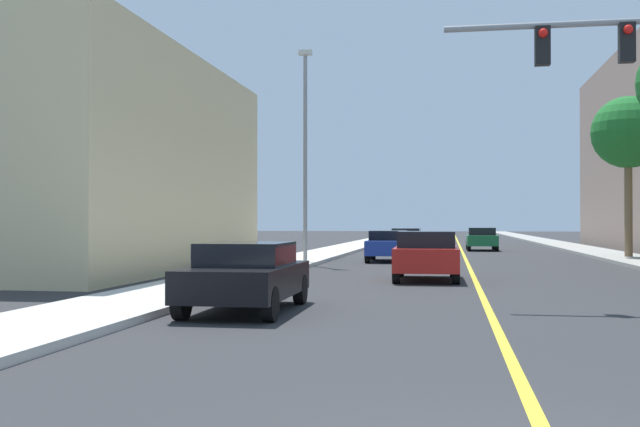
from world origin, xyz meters
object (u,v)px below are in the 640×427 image
object	(u,v)px
street_lamp	(305,145)
car_white	(407,240)
car_black	(246,275)
car_blue	(389,245)
palm_far	(628,134)
car_red	(426,255)
car_green	(482,239)

from	to	relation	value
street_lamp	car_white	distance (m)	14.84
street_lamp	car_black	distance (m)	16.39
car_blue	car_black	xyz separation A→B (m)	(-1.31, -19.30, -0.01)
palm_far	car_blue	bearing A→B (deg)	-163.30
street_lamp	car_red	size ratio (longest dim) A/B	2.28
street_lamp	car_white	world-z (taller)	street_lamp
palm_far	street_lamp	bearing A→B (deg)	-154.12
car_blue	car_white	world-z (taller)	car_white
car_white	car_red	world-z (taller)	car_red
car_green	car_black	world-z (taller)	car_green
car_black	car_red	xyz separation A→B (m)	(3.31, 8.55, 0.06)
palm_far	car_black	bearing A→B (deg)	-118.64
street_lamp	car_blue	bearing A→B (deg)	48.57
car_blue	car_white	size ratio (longest dim) A/B	1.05
car_blue	palm_far	bearing A→B (deg)	15.42
palm_far	car_green	distance (m)	13.31
palm_far	car_green	size ratio (longest dim) A/B	1.88
street_lamp	palm_far	distance (m)	15.81
street_lamp	car_red	distance (m)	9.77
street_lamp	palm_far	size ratio (longest dim) A/B	1.15
palm_far	car_red	distance (m)	17.50
car_white	palm_far	bearing A→B (deg)	-31.10
car_green	palm_far	bearing A→B (deg)	-58.95
car_black	car_red	size ratio (longest dim) A/B	1.05
street_lamp	car_red	world-z (taller)	street_lamp
palm_far	car_red	xyz separation A→B (m)	(-9.04, -14.06, -5.18)
street_lamp	car_black	size ratio (longest dim) A/B	2.17
car_green	car_white	bearing A→B (deg)	-141.45
street_lamp	car_blue	world-z (taller)	street_lamp
car_green	car_black	size ratio (longest dim) A/B	1.00
street_lamp	car_green	xyz separation A→B (m)	(7.87, 17.37, -4.20)
street_lamp	car_green	distance (m)	19.53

